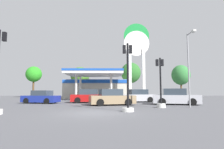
# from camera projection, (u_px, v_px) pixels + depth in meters

# --- Properties ---
(ground_plane) EXTENTS (90.00, 90.00, 0.00)m
(ground_plane) POSITION_uv_depth(u_px,v_px,m) (95.00, 113.00, 11.42)
(ground_plane) COLOR #56565B
(ground_plane) RESTS_ON ground
(gas_station) EXTENTS (11.96, 14.23, 4.47)m
(gas_station) POSITION_uv_depth(u_px,v_px,m) (98.00, 88.00, 34.48)
(gas_station) COLOR beige
(gas_station) RESTS_ON ground
(station_pole_sign) EXTENTS (3.89, 0.56, 11.78)m
(station_pole_sign) POSITION_uv_depth(u_px,v_px,m) (137.00, 51.00, 28.01)
(station_pole_sign) COLOR white
(station_pole_sign) RESTS_ON ground
(car_0) EXTENTS (4.58, 2.32, 1.59)m
(car_0) POSITION_uv_depth(u_px,v_px,m) (90.00, 97.00, 21.75)
(car_0) COLOR black
(car_0) RESTS_ON ground
(car_1) EXTENTS (4.81, 2.79, 1.62)m
(car_1) POSITION_uv_depth(u_px,v_px,m) (175.00, 97.00, 18.58)
(car_1) COLOR black
(car_1) RESTS_ON ground
(car_2) EXTENTS (4.68, 2.86, 1.56)m
(car_2) POSITION_uv_depth(u_px,v_px,m) (112.00, 98.00, 17.89)
(car_2) COLOR black
(car_2) RESTS_ON ground
(car_3) EXTENTS (4.29, 2.50, 1.44)m
(car_3) POSITION_uv_depth(u_px,v_px,m) (41.00, 97.00, 20.64)
(car_3) COLOR black
(car_3) RESTS_ON ground
(car_4) EXTENTS (4.65, 2.54, 1.58)m
(car_4) POSITION_uv_depth(u_px,v_px,m) (137.00, 96.00, 22.91)
(car_4) COLOR black
(car_4) RESTS_ON ground
(traffic_signal_0) EXTENTS (0.76, 0.76, 4.64)m
(traffic_signal_0) POSITION_uv_depth(u_px,v_px,m) (128.00, 86.00, 12.39)
(traffic_signal_0) COLOR silver
(traffic_signal_0) RESTS_ON ground
(traffic_signal_1) EXTENTS (0.71, 0.71, 4.17)m
(traffic_signal_1) POSITION_uv_depth(u_px,v_px,m) (161.00, 90.00, 15.30)
(traffic_signal_1) COLOR silver
(traffic_signal_1) RESTS_ON ground
(tree_0) EXTENTS (3.37, 3.37, 6.78)m
(tree_0) POSITION_uv_depth(u_px,v_px,m) (34.00, 74.00, 40.14)
(tree_0) COLOR brown
(tree_0) RESTS_ON ground
(tree_1) EXTENTS (4.25, 4.25, 6.72)m
(tree_1) POSITION_uv_depth(u_px,v_px,m) (80.00, 75.00, 40.97)
(tree_1) COLOR brown
(tree_1) RESTS_ON ground
(tree_2) EXTENTS (4.19, 4.19, 7.48)m
(tree_2) POSITION_uv_depth(u_px,v_px,m) (131.00, 73.00, 39.22)
(tree_2) COLOR brown
(tree_2) RESTS_ON ground
(tree_3) EXTENTS (4.10, 4.10, 7.27)m
(tree_3) POSITION_uv_depth(u_px,v_px,m) (181.00, 75.00, 41.41)
(tree_3) COLOR brown
(tree_3) RESTS_ON ground
(corner_streetlamp) EXTENTS (0.24, 1.48, 6.31)m
(corner_streetlamp) POSITION_uv_depth(u_px,v_px,m) (189.00, 62.00, 15.45)
(corner_streetlamp) COLOR gray
(corner_streetlamp) RESTS_ON ground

